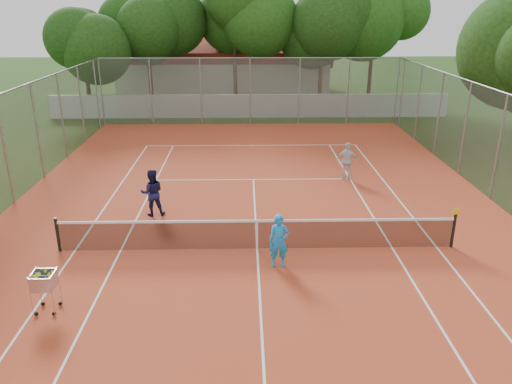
{
  "coord_description": "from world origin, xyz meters",
  "views": [
    {
      "loc": [
        -0.35,
        -13.54,
        6.96
      ],
      "look_at": [
        0.0,
        1.5,
        1.3
      ],
      "focal_mm": 35.0,
      "sensor_mm": 36.0,
      "label": 1
    }
  ],
  "objects_px": {
    "player_far_left": "(152,193)",
    "player_far_right": "(347,161)",
    "clubhouse": "(224,66)",
    "ball_hopper": "(45,291)",
    "player_near": "(279,241)",
    "tennis_net": "(257,234)"
  },
  "relations": [
    {
      "from": "player_far_left",
      "to": "player_far_right",
      "type": "xyz_separation_m",
      "value": [
        7.54,
        3.7,
        -0.04
      ]
    },
    {
      "from": "clubhouse",
      "to": "ball_hopper",
      "type": "xyz_separation_m",
      "value": [
        -3.13,
        -32.15,
        -1.61
      ]
    },
    {
      "from": "player_near",
      "to": "ball_hopper",
      "type": "relative_size",
      "value": 1.37
    },
    {
      "from": "tennis_net",
      "to": "ball_hopper",
      "type": "relative_size",
      "value": 10.5
    },
    {
      "from": "player_near",
      "to": "player_far_right",
      "type": "distance_m",
      "value": 8.21
    },
    {
      "from": "tennis_net",
      "to": "player_near",
      "type": "height_order",
      "value": "player_near"
    },
    {
      "from": "ball_hopper",
      "to": "player_near",
      "type": "bearing_deg",
      "value": 22.73
    },
    {
      "from": "player_near",
      "to": "player_far_right",
      "type": "bearing_deg",
      "value": 70.26
    },
    {
      "from": "tennis_net",
      "to": "player_near",
      "type": "xyz_separation_m",
      "value": [
        0.58,
        -1.06,
        0.29
      ]
    },
    {
      "from": "player_far_left",
      "to": "player_near",
      "type": "bearing_deg",
      "value": 126.87
    },
    {
      "from": "player_far_right",
      "to": "ball_hopper",
      "type": "relative_size",
      "value": 1.4
    },
    {
      "from": "player_far_left",
      "to": "player_far_right",
      "type": "bearing_deg",
      "value": -164.68
    },
    {
      "from": "player_near",
      "to": "player_far_left",
      "type": "height_order",
      "value": "player_far_left"
    },
    {
      "from": "tennis_net",
      "to": "clubhouse",
      "type": "height_order",
      "value": "clubhouse"
    },
    {
      "from": "tennis_net",
      "to": "ball_hopper",
      "type": "bearing_deg",
      "value": -148.39
    },
    {
      "from": "tennis_net",
      "to": "ball_hopper",
      "type": "distance_m",
      "value": 6.02
    },
    {
      "from": "clubhouse",
      "to": "player_near",
      "type": "bearing_deg",
      "value": -85.1
    },
    {
      "from": "player_far_right",
      "to": "player_near",
      "type": "bearing_deg",
      "value": 81.9
    },
    {
      "from": "clubhouse",
      "to": "player_far_right",
      "type": "height_order",
      "value": "clubhouse"
    },
    {
      "from": "player_far_left",
      "to": "tennis_net",
      "type": "bearing_deg",
      "value": 131.94
    },
    {
      "from": "player_far_right",
      "to": "ball_hopper",
      "type": "xyz_separation_m",
      "value": [
        -9.08,
        -9.58,
        -0.23
      ]
    },
    {
      "from": "tennis_net",
      "to": "player_far_right",
      "type": "relative_size",
      "value": 7.49
    }
  ]
}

